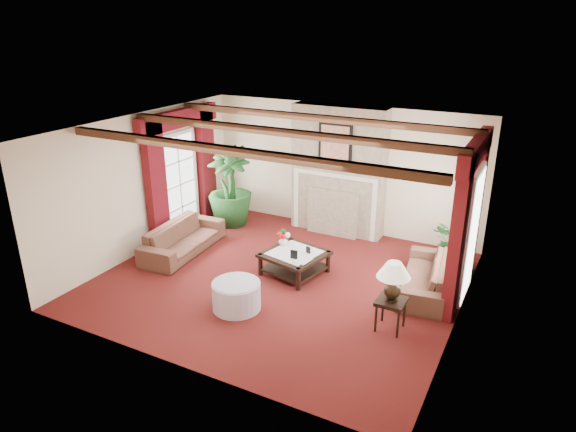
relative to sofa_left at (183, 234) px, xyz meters
The scene contains 23 objects.
floor 2.30m from the sofa_left, ahead, with size 6.00×6.00×0.00m, color #3E0B0D.
ceiling 3.24m from the sofa_left, ahead, with size 6.00×6.00×0.00m, color white.
back_wall 3.58m from the sofa_left, 49.05° to the left, with size 6.00×0.02×2.70m, color beige.
left_wall 1.22m from the sofa_left, 169.10° to the right, with size 0.02×5.50×2.70m, color beige.
right_wall 5.35m from the sofa_left, ahead, with size 0.02×5.50×2.70m, color beige.
ceiling_beams 3.20m from the sofa_left, ahead, with size 6.00×3.00×0.12m, color #3E2313, non-canonical shape.
fireplace 4.03m from the sofa_left, 46.78° to the left, with size 2.00×0.52×2.70m, color tan, non-canonical shape.
french_door_left 2.07m from the sofa_left, 129.49° to the left, with size 0.10×1.10×2.16m, color white, non-canonical shape.
french_door_right 5.58m from the sofa_left, ahead, with size 0.10×1.10×2.16m, color white, non-canonical shape.
curtains_left 2.40m from the sofa_left, 124.84° to the left, with size 0.20×2.40×2.55m, color #4F0A16, non-canonical shape.
curtains_right 5.63m from the sofa_left, ahead, with size 0.20×2.40×2.55m, color #4F0A16, non-canonical shape.
sofa_left is the anchor object (origin of this frame).
sofa_right 4.65m from the sofa_left, ahead, with size 0.79×1.93×0.73m, color #390F1A.
potted_palm 1.69m from the sofa_left, 89.48° to the left, with size 1.22×1.87×0.98m, color black.
small_plant 5.17m from the sofa_left, 20.73° to the left, with size 1.16×1.15×0.67m, color black.
coffee_table 2.38m from the sofa_left, ahead, with size 1.00×1.00×0.41m, color black, non-canonical shape.
side_table 4.49m from the sofa_left, ahead, with size 0.41×0.41×0.49m, color black, non-canonical shape.
ottoman 2.47m from the sofa_left, 32.04° to the right, with size 0.77×0.77×0.45m, color #ABA2B8.
table_lamp 4.51m from the sofa_left, ahead, with size 0.49×0.49×0.62m, color black, non-canonical shape.
flower_vase 2.07m from the sofa_left, 10.77° to the left, with size 0.21×0.21×0.17m, color silver.
book 2.55m from the sofa_left, ahead, with size 0.22×0.05×0.30m, color black.
photo_frame_a 2.47m from the sofa_left, ahead, with size 0.13×0.02×0.17m, color black, non-canonical shape.
photo_frame_b 2.61m from the sofa_left, ahead, with size 0.10×0.02×0.13m, color black, non-canonical shape.
Camera 1 is at (3.84, -7.10, 4.33)m, focal length 32.00 mm.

